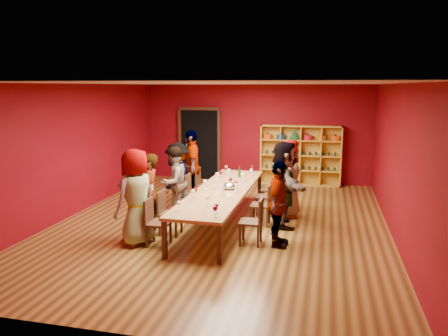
{
  "coord_description": "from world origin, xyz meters",
  "views": [
    {
      "loc": [
        2.16,
        -8.89,
        2.94
      ],
      "look_at": [
        -0.05,
        0.4,
        1.15
      ],
      "focal_mm": 35.0,
      "sensor_mm": 36.0,
      "label": 1
    }
  ],
  "objects_px": {
    "chair_person_right_1": "(255,219)",
    "person_right_3": "(288,178)",
    "chair_person_left_3": "(192,191)",
    "person_right_4": "(286,177)",
    "chair_person_left_0": "(154,220)",
    "person_left_3": "(178,177)",
    "chair_person_left_2": "(185,197)",
    "person_left_0": "(136,197)",
    "chair_person_right_3": "(269,194)",
    "chair_person_right_4": "(273,187)",
    "shelving_unit": "(300,152)",
    "chair_person_right_2": "(264,202)",
    "person_right_2": "(284,184)",
    "spittoon_bowl": "(229,186)",
    "person_right_1": "(278,204)",
    "wine_bottle": "(239,173)",
    "person_left_2": "(173,182)",
    "chair_person_left_4": "(202,183)",
    "person_left_1": "(149,194)",
    "person_left_4": "(192,166)",
    "chair_person_left_1": "(167,210)",
    "tasting_table": "(222,192)"
  },
  "relations": [
    {
      "from": "chair_person_left_3",
      "to": "person_right_4",
      "type": "height_order",
      "value": "person_right_4"
    },
    {
      "from": "shelving_unit",
      "to": "chair_person_left_1",
      "type": "height_order",
      "value": "shelving_unit"
    },
    {
      "from": "chair_person_left_1",
      "to": "person_left_2",
      "type": "distance_m",
      "value": 1.2
    },
    {
      "from": "person_left_2",
      "to": "chair_person_left_4",
      "type": "bearing_deg",
      "value": -173.52
    },
    {
      "from": "chair_person_left_0",
      "to": "person_left_2",
      "type": "distance_m",
      "value": 1.82
    },
    {
      "from": "wine_bottle",
      "to": "chair_person_left_3",
      "type": "bearing_deg",
      "value": -147.51
    },
    {
      "from": "person_left_3",
      "to": "person_right_3",
      "type": "height_order",
      "value": "person_right_3"
    },
    {
      "from": "chair_person_right_1",
      "to": "shelving_unit",
      "type": "bearing_deg",
      "value": 84.88
    },
    {
      "from": "chair_person_right_2",
      "to": "person_right_2",
      "type": "distance_m",
      "value": 0.59
    },
    {
      "from": "chair_person_right_1",
      "to": "person_right_3",
      "type": "relative_size",
      "value": 0.5
    },
    {
      "from": "person_right_1",
      "to": "wine_bottle",
      "type": "height_order",
      "value": "person_right_1"
    },
    {
      "from": "chair_person_right_2",
      "to": "chair_person_left_0",
      "type": "bearing_deg",
      "value": -137.09
    },
    {
      "from": "person_right_2",
      "to": "spittoon_bowl",
      "type": "distance_m",
      "value": 1.19
    },
    {
      "from": "wine_bottle",
      "to": "spittoon_bowl",
      "type": "bearing_deg",
      "value": -88.11
    },
    {
      "from": "shelving_unit",
      "to": "person_right_4",
      "type": "height_order",
      "value": "shelving_unit"
    },
    {
      "from": "person_left_1",
      "to": "chair_person_right_1",
      "type": "bearing_deg",
      "value": 74.33
    },
    {
      "from": "chair_person_left_4",
      "to": "chair_person_right_1",
      "type": "xyz_separation_m",
      "value": [
        1.82,
        -2.7,
        0.0
      ]
    },
    {
      "from": "person_left_0",
      "to": "chair_person_left_1",
      "type": "distance_m",
      "value": 0.84
    },
    {
      "from": "chair_person_left_2",
      "to": "person_left_0",
      "type": "bearing_deg",
      "value": -101.25
    },
    {
      "from": "chair_person_right_1",
      "to": "person_right_4",
      "type": "relative_size",
      "value": 0.57
    },
    {
      "from": "chair_person_left_3",
      "to": "chair_person_right_1",
      "type": "xyz_separation_m",
      "value": [
        1.82,
        -1.88,
        0.0
      ]
    },
    {
      "from": "shelving_unit",
      "to": "person_left_2",
      "type": "distance_m",
      "value": 4.87
    },
    {
      "from": "tasting_table",
      "to": "person_left_0",
      "type": "bearing_deg",
      "value": -128.44
    },
    {
      "from": "person_left_3",
      "to": "person_right_1",
      "type": "bearing_deg",
      "value": 60.37
    },
    {
      "from": "chair_person_left_3",
      "to": "person_right_2",
      "type": "distance_m",
      "value": 2.37
    },
    {
      "from": "person_left_1",
      "to": "person_left_3",
      "type": "distance_m",
      "value": 1.72
    },
    {
      "from": "person_left_2",
      "to": "person_right_1",
      "type": "distance_m",
      "value": 2.82
    },
    {
      "from": "chair_person_right_2",
      "to": "person_right_4",
      "type": "relative_size",
      "value": 0.57
    },
    {
      "from": "person_left_2",
      "to": "chair_person_right_3",
      "type": "height_order",
      "value": "person_left_2"
    },
    {
      "from": "person_left_1",
      "to": "person_right_4",
      "type": "bearing_deg",
      "value": 123.7
    },
    {
      "from": "person_left_4",
      "to": "chair_person_left_3",
      "type": "bearing_deg",
      "value": -1.62
    },
    {
      "from": "person_left_2",
      "to": "wine_bottle",
      "type": "relative_size",
      "value": 6.0
    },
    {
      "from": "shelving_unit",
      "to": "chair_person_left_4",
      "type": "height_order",
      "value": "shelving_unit"
    },
    {
      "from": "chair_person_left_0",
      "to": "person_left_3",
      "type": "distance_m",
      "value": 2.41
    },
    {
      "from": "chair_person_left_4",
      "to": "person_right_1",
      "type": "relative_size",
      "value": 0.55
    },
    {
      "from": "chair_person_left_1",
      "to": "person_right_4",
      "type": "xyz_separation_m",
      "value": [
        2.14,
        2.52,
        0.28
      ]
    },
    {
      "from": "person_left_1",
      "to": "person_right_1",
      "type": "height_order",
      "value": "person_left_1"
    },
    {
      "from": "person_left_1",
      "to": "chair_person_right_4",
      "type": "bearing_deg",
      "value": 127.63
    },
    {
      "from": "chair_person_left_0",
      "to": "wine_bottle",
      "type": "xyz_separation_m",
      "value": [
        1.01,
        3.0,
        0.36
      ]
    },
    {
      "from": "person_left_0",
      "to": "chair_person_left_0",
      "type": "bearing_deg",
      "value": 112.75
    },
    {
      "from": "chair_person_left_2",
      "to": "chair_person_right_2",
      "type": "height_order",
      "value": "same"
    },
    {
      "from": "chair_person_right_3",
      "to": "chair_person_right_4",
      "type": "xyz_separation_m",
      "value": [
        0.0,
        0.71,
        0.0
      ]
    },
    {
      "from": "chair_person_left_3",
      "to": "person_left_3",
      "type": "bearing_deg",
      "value": -180.0
    },
    {
      "from": "chair_person_left_2",
      "to": "person_left_4",
      "type": "xyz_separation_m",
      "value": [
        -0.27,
        1.41,
        0.43
      ]
    },
    {
      "from": "person_left_2",
      "to": "person_right_4",
      "type": "distance_m",
      "value": 2.77
    },
    {
      "from": "shelving_unit",
      "to": "person_left_1",
      "type": "height_order",
      "value": "shelving_unit"
    },
    {
      "from": "chair_person_right_3",
      "to": "person_right_4",
      "type": "distance_m",
      "value": 0.83
    },
    {
      "from": "chair_person_right_1",
      "to": "chair_person_right_2",
      "type": "distance_m",
      "value": 1.21
    },
    {
      "from": "chair_person_left_1",
      "to": "wine_bottle",
      "type": "bearing_deg",
      "value": 66.87
    },
    {
      "from": "person_right_1",
      "to": "wine_bottle",
      "type": "xyz_separation_m",
      "value": [
        -1.24,
        2.53,
        0.05
      ]
    }
  ]
}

